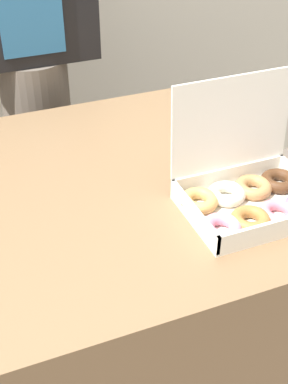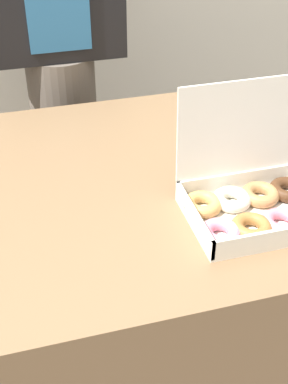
# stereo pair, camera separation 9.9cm
# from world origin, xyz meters

# --- Properties ---
(ground_plane) EXTENTS (14.00, 14.00, 0.00)m
(ground_plane) POSITION_xyz_m (0.00, 0.00, 0.00)
(ground_plane) COLOR #665B51
(table) EXTENTS (1.04, 0.89, 0.77)m
(table) POSITION_xyz_m (0.00, 0.00, 0.38)
(table) COLOR brown
(table) RESTS_ON ground_plane
(donut_box) EXTENTS (0.33, 0.24, 0.27)m
(donut_box) POSITION_xyz_m (0.32, -0.20, 0.81)
(donut_box) COLOR white
(donut_box) RESTS_ON table
(person_customer) EXTENTS (0.42, 0.23, 1.61)m
(person_customer) POSITION_xyz_m (0.02, 0.66, 0.87)
(person_customer) COLOR #665B51
(person_customer) RESTS_ON ground_plane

